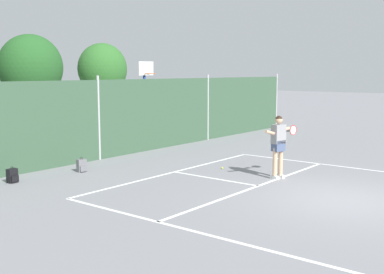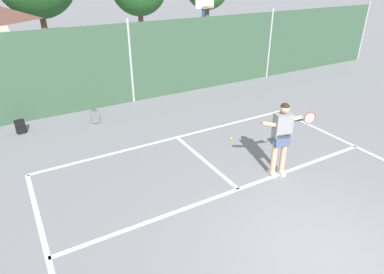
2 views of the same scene
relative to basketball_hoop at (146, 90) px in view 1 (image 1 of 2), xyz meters
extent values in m
plane|color=gray|center=(-4.01, -10.54, -2.31)|extent=(120.00, 120.00, 0.00)
cube|color=white|center=(-4.01, -5.04, -2.31)|extent=(8.20, 0.10, 0.01)
cube|color=white|center=(-8.11, -10.54, -2.31)|extent=(0.10, 11.00, 0.01)
cube|color=white|center=(-4.01, -8.06, -2.31)|extent=(8.20, 0.10, 0.01)
cube|color=white|center=(-4.01, -6.58, -2.31)|extent=(0.10, 2.97, 0.01)
cube|color=#38563D|center=(-4.01, -1.54, -0.89)|extent=(26.00, 0.05, 2.83)
cylinder|color=#B2B2B7|center=(-4.01, -1.54, -0.82)|extent=(0.09, 0.09, 2.98)
cylinder|color=#B2B2B7|center=(2.49, -1.54, -0.82)|extent=(0.09, 0.09, 2.98)
cylinder|color=#B2B2B7|center=(8.99, -1.54, -0.82)|extent=(0.09, 0.09, 2.98)
cylinder|color=#284CB2|center=(0.00, 0.06, -0.79)|extent=(0.12, 0.12, 3.05)
cube|color=white|center=(0.00, -0.04, 0.94)|extent=(0.90, 0.06, 0.60)
torus|color=#D85919|center=(0.00, -0.31, 0.72)|extent=(0.48, 0.48, 0.02)
cylinder|color=brown|center=(1.20, 10.33, -1.44)|extent=(0.36, 0.36, 1.75)
ellipsoid|color=#235623|center=(1.20, 10.33, 1.06)|extent=(3.81, 3.43, 3.81)
cylinder|color=brown|center=(6.68, 10.33, -1.40)|extent=(0.36, 0.36, 1.83)
ellipsoid|color=#2D6628|center=(6.68, 10.33, 0.98)|extent=(3.43, 3.09, 3.43)
cube|color=silver|center=(-2.96, -8.00, -2.26)|extent=(0.18, 0.28, 0.10)
cube|color=silver|center=(-2.73, -8.06, -2.26)|extent=(0.18, 0.28, 0.10)
cylinder|color=tan|center=(-2.96, -8.00, -1.80)|extent=(0.13, 0.13, 0.82)
cylinder|color=tan|center=(-2.73, -8.06, -1.80)|extent=(0.13, 0.13, 0.82)
cube|color=#47567A|center=(-2.84, -8.03, -1.33)|extent=(0.41, 0.32, 0.32)
cube|color=gray|center=(-2.84, -8.03, -0.99)|extent=(0.45, 0.33, 0.56)
sphere|color=tan|center=(-2.84, -8.03, -0.58)|extent=(0.22, 0.22, 0.22)
sphere|color=black|center=(-2.84, -8.03, -0.56)|extent=(0.21, 0.21, 0.21)
cylinder|color=tan|center=(-2.64, -8.05, -0.89)|extent=(0.56, 0.23, 0.17)
cylinder|color=tan|center=(-3.11, -7.96, -0.94)|extent=(0.51, 0.21, 0.22)
cylinder|color=black|center=(-2.44, -8.08, -0.94)|extent=(0.30, 0.11, 0.04)
torus|color=red|center=(-2.09, -8.12, -0.94)|extent=(0.30, 0.10, 0.30)
cylinder|color=silver|center=(-2.09, -8.12, -0.94)|extent=(0.25, 0.07, 0.26)
sphere|color=#CCE033|center=(-2.71, -5.96, -2.28)|extent=(0.07, 0.07, 0.07)
cube|color=black|center=(-7.97, -2.38, -2.11)|extent=(0.29, 0.20, 0.40)
cube|color=black|center=(-7.96, -2.50, -2.19)|extent=(0.23, 0.08, 0.18)
torus|color=black|center=(-7.97, -2.38, -1.89)|extent=(0.09, 0.02, 0.09)
cube|color=slate|center=(-5.80, -2.74, -2.11)|extent=(0.31, 0.23, 0.40)
cube|color=slate|center=(-5.82, -2.86, -2.19)|extent=(0.23, 0.10, 0.18)
torus|color=black|center=(-5.80, -2.74, -1.89)|extent=(0.09, 0.03, 0.09)
camera|label=1|loc=(-15.38, -14.70, 0.82)|focal=45.39mm
camera|label=2|loc=(-8.08, -13.01, 2.20)|focal=31.57mm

